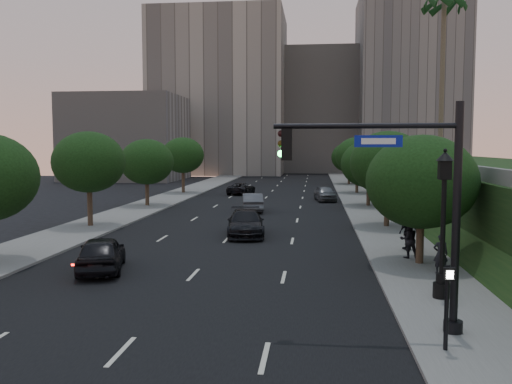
# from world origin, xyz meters

# --- Properties ---
(ground) EXTENTS (160.00, 160.00, 0.00)m
(ground) POSITION_xyz_m (0.00, 0.00, 0.00)
(ground) COLOR black
(ground) RESTS_ON ground
(road_surface) EXTENTS (16.00, 140.00, 0.02)m
(road_surface) POSITION_xyz_m (0.00, 30.00, 0.01)
(road_surface) COLOR black
(road_surface) RESTS_ON ground
(sidewalk_right) EXTENTS (4.50, 140.00, 0.15)m
(sidewalk_right) POSITION_xyz_m (10.25, 30.00, 0.07)
(sidewalk_right) COLOR slate
(sidewalk_right) RESTS_ON ground
(sidewalk_left) EXTENTS (4.50, 140.00, 0.15)m
(sidewalk_left) POSITION_xyz_m (-10.25, 30.00, 0.07)
(sidewalk_left) COLOR slate
(sidewalk_left) RESTS_ON ground
(parapet_wall) EXTENTS (0.35, 90.00, 0.70)m
(parapet_wall) POSITION_xyz_m (13.50, 28.00, 4.35)
(parapet_wall) COLOR slate
(parapet_wall) RESTS_ON embankment
(office_block_left) EXTENTS (26.00, 20.00, 32.00)m
(office_block_left) POSITION_xyz_m (-14.00, 92.00, 16.00)
(office_block_left) COLOR gray
(office_block_left) RESTS_ON ground
(office_block_mid) EXTENTS (22.00, 18.00, 26.00)m
(office_block_mid) POSITION_xyz_m (6.00, 102.00, 13.00)
(office_block_mid) COLOR #9F9A92
(office_block_mid) RESTS_ON ground
(office_block_right) EXTENTS (20.00, 22.00, 36.00)m
(office_block_right) POSITION_xyz_m (24.00, 96.00, 18.00)
(office_block_right) COLOR slate
(office_block_right) RESTS_ON ground
(office_block_filler) EXTENTS (18.00, 16.00, 14.00)m
(office_block_filler) POSITION_xyz_m (-26.00, 70.00, 7.00)
(office_block_filler) COLOR #9F9A92
(office_block_filler) RESTS_ON ground
(tree_right_a) EXTENTS (5.20, 5.20, 6.24)m
(tree_right_a) POSITION_xyz_m (10.30, 8.00, 4.02)
(tree_right_a) COLOR #38281C
(tree_right_a) RESTS_ON ground
(tree_right_b) EXTENTS (5.20, 5.20, 6.74)m
(tree_right_b) POSITION_xyz_m (10.30, 20.00, 4.52)
(tree_right_b) COLOR #38281C
(tree_right_b) RESTS_ON ground
(tree_right_c) EXTENTS (5.20, 5.20, 6.24)m
(tree_right_c) POSITION_xyz_m (10.30, 33.00, 4.02)
(tree_right_c) COLOR #38281C
(tree_right_c) RESTS_ON ground
(tree_right_d) EXTENTS (5.20, 5.20, 6.74)m
(tree_right_d) POSITION_xyz_m (10.30, 47.00, 4.52)
(tree_right_d) COLOR #38281C
(tree_right_d) RESTS_ON ground
(tree_right_e) EXTENTS (5.20, 5.20, 6.24)m
(tree_right_e) POSITION_xyz_m (10.30, 62.00, 4.02)
(tree_right_e) COLOR #38281C
(tree_right_e) RESTS_ON ground
(tree_left_b) EXTENTS (5.00, 5.00, 6.71)m
(tree_left_b) POSITION_xyz_m (-10.30, 18.00, 4.58)
(tree_left_b) COLOR #38281C
(tree_left_b) RESTS_ON ground
(tree_left_c) EXTENTS (5.00, 5.00, 6.34)m
(tree_left_c) POSITION_xyz_m (-10.30, 31.00, 4.21)
(tree_left_c) COLOR #38281C
(tree_left_c) RESTS_ON ground
(tree_left_d) EXTENTS (5.00, 5.00, 6.71)m
(tree_left_d) POSITION_xyz_m (-10.30, 45.00, 4.58)
(tree_left_d) COLOR #38281C
(tree_left_d) RESTS_ON ground
(palm_far) EXTENTS (3.20, 3.20, 15.50)m
(palm_far) POSITION_xyz_m (16.00, 30.00, 17.64)
(palm_far) COLOR #4C4233
(palm_far) RESTS_ON embankment
(traffic_signal_mast) EXTENTS (5.68, 0.56, 7.00)m
(traffic_signal_mast) POSITION_xyz_m (8.37, -1.75, 3.67)
(traffic_signal_mast) COLOR black
(traffic_signal_mast) RESTS_ON ground
(street_lamp) EXTENTS (0.64, 0.64, 5.62)m
(street_lamp) POSITION_xyz_m (9.96, 2.01, 2.63)
(street_lamp) COLOR black
(street_lamp) RESTS_ON ground
(pedestrian_signal) EXTENTS (0.30, 0.33, 2.50)m
(pedestrian_signal) POSITION_xyz_m (8.90, -3.29, 1.57)
(pedestrian_signal) COLOR black
(pedestrian_signal) RESTS_ON ground
(sedan_near_left) EXTENTS (3.16, 5.15, 1.64)m
(sedan_near_left) POSITION_xyz_m (-4.34, 5.32, 0.82)
(sedan_near_left) COLOR black
(sedan_near_left) RESTS_ON ground
(sedan_mid_left) EXTENTS (2.45, 5.07, 1.60)m
(sedan_mid_left) POSITION_xyz_m (-0.08, 28.45, 0.80)
(sedan_mid_left) COLOR #4F5157
(sedan_mid_left) RESTS_ON ground
(sedan_far_left) EXTENTS (3.15, 5.26, 1.37)m
(sedan_far_left) POSITION_xyz_m (-3.26, 44.76, 0.68)
(sedan_far_left) COLOR black
(sedan_far_left) RESTS_ON ground
(sedan_near_right) EXTENTS (3.00, 5.86, 1.63)m
(sedan_near_right) POSITION_xyz_m (0.96, 15.72, 0.81)
(sedan_near_right) COLOR black
(sedan_near_right) RESTS_ON ground
(sedan_far_right) EXTENTS (2.59, 4.91, 1.59)m
(sedan_far_right) POSITION_xyz_m (6.37, 38.05, 0.80)
(sedan_far_right) COLOR #585B60
(sedan_far_right) RESTS_ON ground
(pedestrian_a) EXTENTS (0.66, 0.45, 1.74)m
(pedestrian_a) POSITION_xyz_m (10.78, 5.86, 1.02)
(pedestrian_a) COLOR black
(pedestrian_a) RESTS_ON sidewalk_right
(pedestrian_b) EXTENTS (1.01, 0.84, 1.85)m
(pedestrian_b) POSITION_xyz_m (9.98, 9.13, 1.08)
(pedestrian_b) COLOR black
(pedestrian_b) RESTS_ON sidewalk_right
(pedestrian_c) EXTENTS (1.20, 0.94, 1.90)m
(pedestrian_c) POSITION_xyz_m (10.32, 11.39, 1.10)
(pedestrian_c) COLOR black
(pedestrian_c) RESTS_ON sidewalk_right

